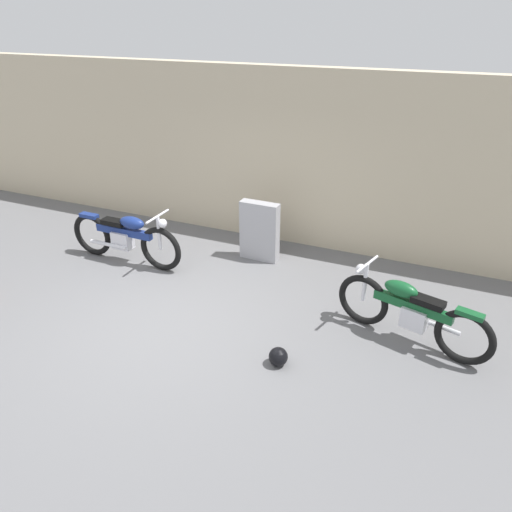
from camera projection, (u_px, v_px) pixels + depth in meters
ground_plane at (164, 324)px, 6.76m from camera, size 40.00×40.00×0.00m
building_wall at (258, 155)px, 8.83m from camera, size 18.00×0.30×3.13m
stone_marker at (260, 231)px, 8.32m from camera, size 0.69×0.21×1.05m
helmet at (278, 357)px, 5.94m from camera, size 0.24×0.24×0.24m
motorcycle_blue at (126, 237)px, 8.22m from camera, size 2.22×0.62×1.00m
motorcycle_green at (410, 312)px, 6.23m from camera, size 2.06×0.80×0.95m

